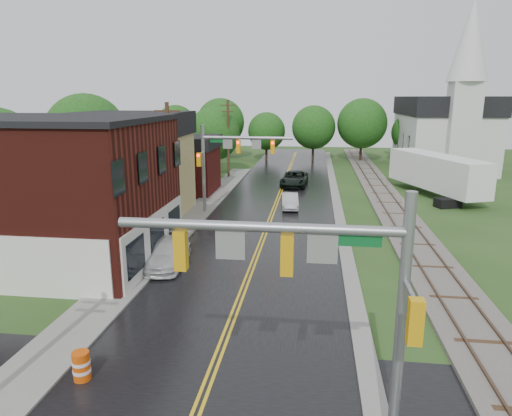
% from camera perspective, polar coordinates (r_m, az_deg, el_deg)
% --- Properties ---
extents(main_road, '(10.00, 90.00, 0.02)m').
position_cam_1_polar(main_road, '(40.02, 2.41, 0.22)').
color(main_road, black).
rests_on(main_road, ground).
extents(curb_right, '(0.80, 70.00, 0.12)m').
position_cam_1_polar(curb_right, '(44.81, 9.88, 1.49)').
color(curb_right, gray).
rests_on(curb_right, ground).
extents(sidewalk_left, '(2.40, 50.00, 0.12)m').
position_cam_1_polar(sidewalk_left, '(36.32, -8.09, -1.31)').
color(sidewalk_left, gray).
rests_on(sidewalk_left, ground).
extents(brick_building, '(14.30, 10.30, 8.30)m').
position_cam_1_polar(brick_building, '(29.02, -25.80, 2.05)').
color(brick_building, '#4B1610').
rests_on(brick_building, ground).
extents(yellow_house, '(8.00, 7.00, 6.40)m').
position_cam_1_polar(yellow_house, '(38.11, -14.84, 4.00)').
color(yellow_house, tan).
rests_on(yellow_house, ground).
extents(darkred_building, '(7.00, 6.00, 4.40)m').
position_cam_1_polar(darkred_building, '(46.31, -9.46, 4.67)').
color(darkred_building, '#3F0F0C').
rests_on(darkred_building, ground).
extents(church, '(10.40, 18.40, 20.00)m').
position_cam_1_polar(church, '(64.79, 22.62, 9.59)').
color(church, silver).
rests_on(church, ground).
extents(railroad, '(3.20, 80.00, 0.30)m').
position_cam_1_polar(railroad, '(45.23, 15.71, 1.43)').
color(railroad, '#59544C').
rests_on(railroad, ground).
extents(traffic_signal_near, '(7.34, 0.30, 7.20)m').
position_cam_1_polar(traffic_signal_near, '(11.63, 7.62, -8.48)').
color(traffic_signal_near, gray).
rests_on(traffic_signal_near, ground).
extents(traffic_signal_far, '(7.34, 0.43, 7.20)m').
position_cam_1_polar(traffic_signal_far, '(36.68, -3.37, 6.87)').
color(traffic_signal_far, gray).
rests_on(traffic_signal_far, ground).
extents(utility_pole_b, '(1.80, 0.28, 9.00)m').
position_cam_1_polar(utility_pole_b, '(32.73, -10.77, 5.37)').
color(utility_pole_b, '#382616').
rests_on(utility_pole_b, ground).
extents(utility_pole_c, '(1.80, 0.28, 9.00)m').
position_cam_1_polar(utility_pole_c, '(53.94, -3.50, 8.79)').
color(utility_pole_c, '#382616').
rests_on(utility_pole_c, ground).
extents(tree_left_b, '(7.60, 7.60, 9.69)m').
position_cam_1_polar(tree_left_b, '(46.00, -20.27, 8.37)').
color(tree_left_b, black).
rests_on(tree_left_b, ground).
extents(tree_left_c, '(6.00, 6.00, 7.65)m').
position_cam_1_polar(tree_left_c, '(51.84, -12.11, 8.08)').
color(tree_left_c, black).
rests_on(tree_left_c, ground).
extents(tree_left_e, '(6.40, 6.40, 8.16)m').
position_cam_1_polar(tree_left_e, '(56.20, -5.21, 9.05)').
color(tree_left_e, black).
rests_on(tree_left_e, ground).
extents(suv_dark, '(2.97, 5.85, 1.58)m').
position_cam_1_polar(suv_dark, '(49.05, 4.81, 3.64)').
color(suv_dark, black).
rests_on(suv_dark, ground).
extents(sedan_silver, '(1.70, 4.00, 1.28)m').
position_cam_1_polar(sedan_silver, '(39.20, 4.26, 0.87)').
color(sedan_silver, '#BABABF').
rests_on(sedan_silver, ground).
extents(pickup_white, '(2.35, 5.08, 1.44)m').
position_cam_1_polar(pickup_white, '(26.42, -11.02, -5.58)').
color(pickup_white, silver).
rests_on(pickup_white, ground).
extents(semi_trailer, '(6.99, 12.84, 3.97)m').
position_cam_1_polar(semi_trailer, '(46.95, 21.61, 4.20)').
color(semi_trailer, black).
rests_on(semi_trailer, ground).
extents(construction_barrel, '(0.59, 0.59, 1.03)m').
position_cam_1_polar(construction_barrel, '(17.28, -20.98, -17.97)').
color(construction_barrel, '#CC4709').
rests_on(construction_barrel, ground).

